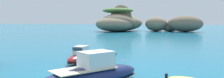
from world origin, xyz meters
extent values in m
ellipsoid|color=#84755B|center=(-6.98, 80.94, 3.20)|extent=(22.68, 22.58, 6.40)
ellipsoid|color=#756651|center=(-7.46, 80.55, 5.52)|extent=(10.96, 9.92, 11.04)
ellipsoid|color=#756651|center=(-8.18, 75.47, 3.48)|extent=(18.08, 17.71, 6.95)
ellipsoid|color=#84755B|center=(-9.23, 74.47, 2.90)|extent=(19.71, 20.35, 5.80)
ellipsoid|color=#517538|center=(-8.74, 79.84, 8.44)|extent=(12.89, 11.72, 2.35)
ellipsoid|color=#84755B|center=(7.02, 79.71, 2.92)|extent=(10.67, 12.26, 5.85)
ellipsoid|color=#756651|center=(17.97, 77.32, 3.12)|extent=(14.34, 12.12, 6.23)
ellipsoid|color=#756651|center=(12.50, 80.29, 1.54)|extent=(10.20, 10.02, 3.09)
ellipsoid|color=navy|center=(2.96, 1.68, 0.70)|extent=(7.27, 7.88, 1.40)
cube|color=#C6B793|center=(2.55, 1.21, 1.30)|extent=(4.56, 4.82, 0.06)
cube|color=silver|center=(3.23, 1.99, 1.91)|extent=(2.83, 2.89, 1.16)
cube|color=#2D4756|center=(4.00, 2.88, 2.02)|extent=(1.39, 1.25, 0.61)
cylinder|color=silver|center=(5.06, 4.12, 1.48)|extent=(1.34, 1.16, 0.04)
ellipsoid|color=red|center=(-0.80, 10.67, 0.51)|extent=(2.69, 6.24, 1.03)
ellipsoid|color=black|center=(-0.80, 10.67, 0.28)|extent=(2.75, 6.37, 0.12)
cube|color=#C6B793|center=(-0.73, 11.11, 0.95)|extent=(2.02, 3.52, 0.06)
cube|color=silver|center=(-0.84, 10.37, 1.40)|extent=(1.51, 1.86, 0.85)
cube|color=#2D4756|center=(-0.97, 9.51, 1.49)|extent=(1.20, 0.38, 0.45)
cylinder|color=silver|center=(-1.15, 8.34, 1.13)|extent=(1.26, 0.22, 0.04)
cube|color=black|center=(8.36, 4.08, 0.40)|extent=(0.24, 0.24, 0.36)
camera|label=1|loc=(7.62, -13.91, 4.83)|focal=36.35mm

